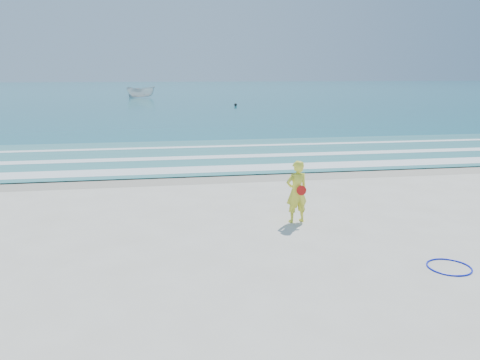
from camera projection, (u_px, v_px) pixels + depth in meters
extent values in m
plane|color=silver|center=(260.00, 267.00, 10.09)|extent=(400.00, 400.00, 0.00)
cube|color=#B2A893|center=(213.00, 177.00, 18.74)|extent=(400.00, 2.40, 0.00)
cube|color=#19727F|center=(169.00, 90.00, 110.97)|extent=(400.00, 190.00, 0.04)
cube|color=#59B7AD|center=(202.00, 155.00, 23.53)|extent=(400.00, 10.00, 0.01)
cube|color=white|center=(210.00, 169.00, 19.97)|extent=(400.00, 1.40, 0.01)
cube|color=white|center=(204.00, 157.00, 22.76)|extent=(400.00, 0.90, 0.01)
cube|color=white|center=(198.00, 147.00, 25.93)|extent=(400.00, 0.60, 0.01)
torus|color=#0B1AD5|center=(449.00, 267.00, 10.03)|extent=(1.00, 1.00, 0.03)
imported|color=silver|center=(141.00, 92.00, 75.74)|extent=(5.12, 3.26, 1.85)
sphere|color=black|center=(236.00, 105.00, 57.02)|extent=(0.36, 0.36, 0.36)
imported|color=yellow|center=(297.00, 192.00, 12.92)|extent=(0.71, 0.53, 1.75)
cylinder|color=red|center=(301.00, 190.00, 12.74)|extent=(0.27, 0.08, 0.27)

